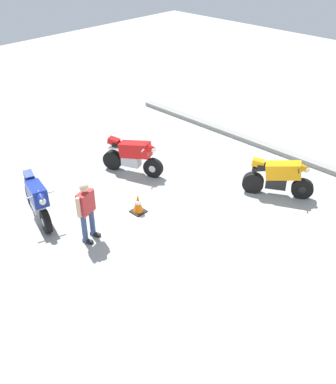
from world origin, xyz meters
TOP-DOWN VIEW (x-y plane):
  - ground_plane at (0.00, 0.00)m, footprint 40.00×40.00m
  - curb_edge at (0.00, 4.60)m, footprint 14.00×0.30m
  - motorcycle_blue_sportbike at (-3.29, -2.90)m, footprint 1.92×0.88m
  - motorcycle_red_sportbike at (-3.30, 0.40)m, footprint 1.88×0.98m
  - motorcycle_orange_sportbike at (0.55, 2.34)m, footprint 1.79×1.14m
  - person_in_red_shirt at (-1.67, -2.55)m, footprint 0.41×0.62m
  - traffic_cone at (-1.64, -0.94)m, footprint 0.36×0.36m

SIDE VIEW (x-z plane):
  - ground_plane at x=0.00m, z-range 0.00..0.00m
  - curb_edge at x=0.00m, z-range 0.00..0.15m
  - traffic_cone at x=-1.64m, z-range 0.00..0.53m
  - motorcycle_blue_sportbike at x=-3.29m, z-range 0.02..1.17m
  - motorcycle_red_sportbike at x=-3.30m, z-range 0.02..1.17m
  - motorcycle_orange_sportbike at x=0.55m, z-range 0.02..1.17m
  - person_in_red_shirt at x=-1.67m, z-range 0.09..1.66m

